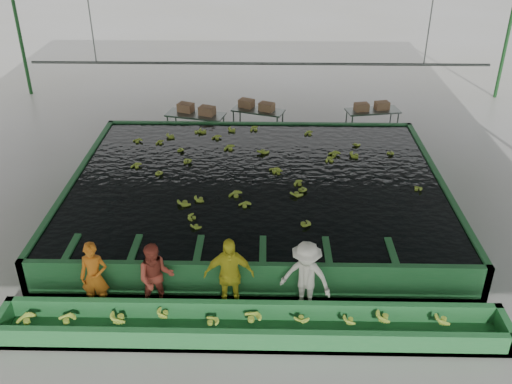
{
  "coord_description": "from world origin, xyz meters",
  "views": [
    {
      "loc": [
        0.27,
        -12.12,
        7.96
      ],
      "look_at": [
        0.0,
        0.5,
        1.0
      ],
      "focal_mm": 40.0,
      "sensor_mm": 36.0,
      "label": 1
    }
  ],
  "objects_px": {
    "worker_c": "(229,275)",
    "packing_table_left": "(196,126)",
    "worker_d": "(306,278)",
    "box_stack_mid": "(257,109)",
    "worker_a": "(94,277)",
    "worker_b": "(156,278)",
    "packing_table_mid": "(258,121)",
    "box_stack_right": "(371,110)",
    "sorting_trough": "(252,326)",
    "box_stack_left": "(197,113)",
    "flotation_tank": "(257,192)",
    "packing_table_right": "(372,121)"
  },
  "relations": [
    {
      "from": "worker_c",
      "to": "packing_table_left",
      "type": "xyz_separation_m",
      "value": [
        -1.71,
        8.97,
        -0.42
      ]
    },
    {
      "from": "worker_d",
      "to": "box_stack_mid",
      "type": "distance_m",
      "value": 9.79
    },
    {
      "from": "worker_a",
      "to": "worker_b",
      "type": "relative_size",
      "value": 1.01
    },
    {
      "from": "worker_d",
      "to": "packing_table_mid",
      "type": "height_order",
      "value": "worker_d"
    },
    {
      "from": "box_stack_mid",
      "to": "worker_a",
      "type": "bearing_deg",
      "value": -107.84
    },
    {
      "from": "packing_table_left",
      "to": "box_stack_right",
      "type": "xyz_separation_m",
      "value": [
        6.11,
        0.68,
        0.39
      ]
    },
    {
      "from": "sorting_trough",
      "to": "worker_d",
      "type": "xyz_separation_m",
      "value": [
        1.08,
        0.8,
        0.58
      ]
    },
    {
      "from": "sorting_trough",
      "to": "box_stack_left",
      "type": "xyz_separation_m",
      "value": [
        -2.16,
        9.84,
        0.65
      ]
    },
    {
      "from": "packing_table_left",
      "to": "box_stack_right",
      "type": "distance_m",
      "value": 6.16
    },
    {
      "from": "worker_b",
      "to": "flotation_tank",
      "type": "bearing_deg",
      "value": 54.01
    },
    {
      "from": "box_stack_left",
      "to": "box_stack_right",
      "type": "height_order",
      "value": "box_stack_left"
    },
    {
      "from": "worker_a",
      "to": "box_stack_left",
      "type": "xyz_separation_m",
      "value": [
        1.08,
        9.04,
        0.11
      ]
    },
    {
      "from": "packing_table_left",
      "to": "sorting_trough",
      "type": "bearing_deg",
      "value": -77.34
    },
    {
      "from": "box_stack_mid",
      "to": "worker_d",
      "type": "bearing_deg",
      "value": -82.93
    },
    {
      "from": "worker_b",
      "to": "packing_table_left",
      "type": "relative_size",
      "value": 0.8
    },
    {
      "from": "packing_table_mid",
      "to": "worker_d",
      "type": "bearing_deg",
      "value": -83.22
    },
    {
      "from": "flotation_tank",
      "to": "packing_table_mid",
      "type": "distance_m",
      "value": 5.32
    },
    {
      "from": "flotation_tank",
      "to": "sorting_trough",
      "type": "relative_size",
      "value": 1.0
    },
    {
      "from": "packing_table_right",
      "to": "box_stack_left",
      "type": "xyz_separation_m",
      "value": [
        -6.13,
        -0.59,
        0.48
      ]
    },
    {
      "from": "worker_a",
      "to": "box_stack_mid",
      "type": "xyz_separation_m",
      "value": [
        3.13,
        9.71,
        0.03
      ]
    },
    {
      "from": "box_stack_mid",
      "to": "box_stack_right",
      "type": "distance_m",
      "value": 4.04
    },
    {
      "from": "sorting_trough",
      "to": "worker_c",
      "type": "relative_size",
      "value": 5.71
    },
    {
      "from": "packing_table_left",
      "to": "packing_table_mid",
      "type": "distance_m",
      "value": 2.23
    },
    {
      "from": "worker_a",
      "to": "box_stack_mid",
      "type": "bearing_deg",
      "value": 71.14
    },
    {
      "from": "packing_table_left",
      "to": "box_stack_mid",
      "type": "distance_m",
      "value": 2.24
    },
    {
      "from": "worker_d",
      "to": "packing_table_mid",
      "type": "bearing_deg",
      "value": 117.96
    },
    {
      "from": "flotation_tank",
      "to": "box_stack_mid",
      "type": "xyz_separation_m",
      "value": [
        -0.12,
        5.41,
        0.37
      ]
    },
    {
      "from": "flotation_tank",
      "to": "worker_c",
      "type": "bearing_deg",
      "value": -96.38
    },
    {
      "from": "box_stack_left",
      "to": "worker_b",
      "type": "bearing_deg",
      "value": -88.85
    },
    {
      "from": "flotation_tank",
      "to": "worker_b",
      "type": "relative_size",
      "value": 6.34
    },
    {
      "from": "sorting_trough",
      "to": "box_stack_mid",
      "type": "bearing_deg",
      "value": 90.65
    },
    {
      "from": "worker_a",
      "to": "box_stack_left",
      "type": "height_order",
      "value": "worker_a"
    },
    {
      "from": "worker_a",
      "to": "worker_c",
      "type": "xyz_separation_m",
      "value": [
        2.77,
        0.0,
        0.08
      ]
    },
    {
      "from": "flotation_tank",
      "to": "box_stack_mid",
      "type": "height_order",
      "value": "box_stack_mid"
    },
    {
      "from": "worker_a",
      "to": "box_stack_right",
      "type": "bearing_deg",
      "value": 52.39
    },
    {
      "from": "flotation_tank",
      "to": "box_stack_left",
      "type": "distance_m",
      "value": 5.23
    },
    {
      "from": "flotation_tank",
      "to": "worker_c",
      "type": "height_order",
      "value": "worker_c"
    },
    {
      "from": "packing_table_mid",
      "to": "packing_table_right",
      "type": "relative_size",
      "value": 0.98
    },
    {
      "from": "packing_table_mid",
      "to": "worker_a",
      "type": "bearing_deg",
      "value": -108.32
    },
    {
      "from": "packing_table_right",
      "to": "worker_a",
      "type": "bearing_deg",
      "value": -126.8
    },
    {
      "from": "worker_a",
      "to": "packing_table_right",
      "type": "xyz_separation_m",
      "value": [
        7.21,
        9.63,
        -0.38
      ]
    },
    {
      "from": "worker_c",
      "to": "packing_table_left",
      "type": "height_order",
      "value": "worker_c"
    },
    {
      "from": "packing_table_left",
      "to": "box_stack_left",
      "type": "distance_m",
      "value": 0.46
    },
    {
      "from": "worker_a",
      "to": "worker_b",
      "type": "distance_m",
      "value": 1.26
    },
    {
      "from": "box_stack_mid",
      "to": "sorting_trough",
      "type": "bearing_deg",
      "value": -89.35
    },
    {
      "from": "flotation_tank",
      "to": "packing_table_left",
      "type": "bearing_deg",
      "value": 115.18
    },
    {
      "from": "sorting_trough",
      "to": "worker_c",
      "type": "xyz_separation_m",
      "value": [
        -0.48,
        0.8,
        0.62
      ]
    },
    {
      "from": "packing_table_right",
      "to": "worker_b",
      "type": "bearing_deg",
      "value": -121.68
    },
    {
      "from": "flotation_tank",
      "to": "worker_d",
      "type": "relative_size",
      "value": 6.0
    },
    {
      "from": "worker_a",
      "to": "worker_d",
      "type": "xyz_separation_m",
      "value": [
        4.33,
        0.0,
        0.04
      ]
    }
  ]
}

